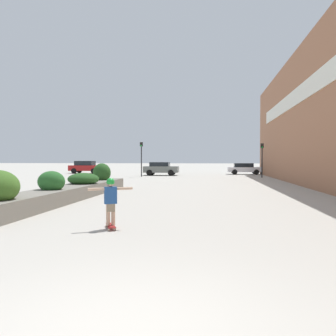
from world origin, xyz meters
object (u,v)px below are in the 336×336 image
Objects in this scene: skateboarder at (111,197)px; traffic_light_left at (141,153)px; car_center_right at (86,167)px; skateboard at (111,226)px; traffic_light_right at (262,154)px; car_leftmost at (161,168)px; car_center_left at (244,168)px.

skateboarder is 26.06m from traffic_light_left.
car_center_right is 11.65m from traffic_light_left.
skateboard is 0.21× the size of traffic_light_right.
car_center_right reaches higher than car_leftmost.
traffic_light_left reaches higher than skateboarder.
skateboard is 33.31m from car_center_left.
car_leftmost is 1.08× the size of traffic_light_left.
traffic_light_left reaches higher than skateboard.
car_leftmost is at bearing 71.35° from skateboarder.
skateboard is at bearing -79.66° from traffic_light_left.
car_leftmost is 0.96× the size of car_center_left.
skateboarder is 0.34× the size of traffic_light_left.
skateboard is 0.78m from skateboarder.
skateboard is at bearing 155.28° from skateboarder.
car_center_left is 13.49m from traffic_light_left.
traffic_light_left is at bearing 75.62° from skateboarder.
car_leftmost is 0.93× the size of car_center_right.
skateboarder is 33.30m from car_center_left.
car_center_right is at bearing -90.57° from car_center_left.
car_center_left is 7.36m from traffic_light_right.
skateboarder is 35.54m from car_center_right.
skateboard is 26.75m from traffic_light_right.
skateboard is at bearing -106.86° from traffic_light_right.
traffic_light_right reaches higher than skateboard.
traffic_light_right reaches higher than car_center_left.
traffic_light_right is at bearing 48.42° from skateboarder.
car_center_right is (-13.65, 32.82, 0.79)m from skateboard.
car_leftmost is at bearing 62.86° from traffic_light_left.
traffic_light_right is (10.79, -3.22, 1.54)m from car_leftmost.
traffic_light_left is (-11.38, -7.03, 1.75)m from car_center_left.
car_center_left is at bearing 111.69° from car_leftmost.
car_leftmost reaches higher than car_center_left.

